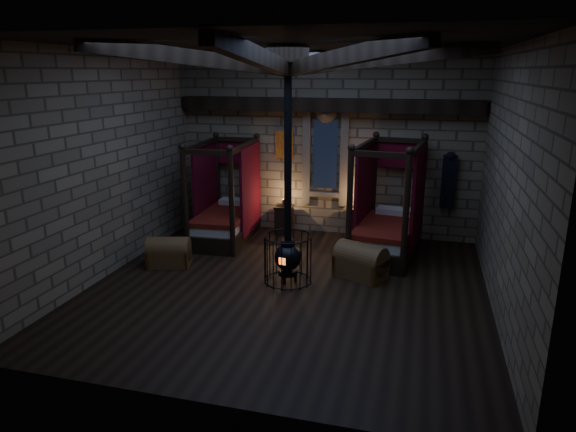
% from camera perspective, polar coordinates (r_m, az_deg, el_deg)
% --- Properties ---
extents(room, '(7.02, 7.02, 4.29)m').
position_cam_1_polar(room, '(8.70, 0.08, 15.50)').
color(room, black).
rests_on(room, ground).
extents(bed_left, '(1.26, 2.22, 2.26)m').
position_cam_1_polar(bed_left, '(11.97, -6.90, 0.03)').
color(bed_left, black).
rests_on(bed_left, ground).
extents(bed_right, '(1.45, 2.39, 2.37)m').
position_cam_1_polar(bed_right, '(11.11, 10.97, -1.25)').
color(bed_right, black).
rests_on(bed_right, ground).
extents(trunk_left, '(0.93, 0.72, 0.61)m').
position_cam_1_polar(trunk_left, '(10.61, -13.10, -4.00)').
color(trunk_left, brown).
rests_on(trunk_left, ground).
extents(trunk_right, '(1.08, 0.91, 0.68)m').
position_cam_1_polar(trunk_right, '(9.86, 8.08, -5.07)').
color(trunk_right, brown).
rests_on(trunk_right, ground).
extents(nightstand_left, '(0.46, 0.44, 0.85)m').
position_cam_1_polar(nightstand_left, '(12.31, -0.44, -0.37)').
color(nightstand_left, black).
rests_on(nightstand_left, ground).
extents(nightstand_right, '(0.56, 0.54, 0.84)m').
position_cam_1_polar(nightstand_right, '(11.99, 7.76, -0.78)').
color(nightstand_right, black).
rests_on(nightstand_right, ground).
extents(stove, '(0.89, 0.89, 4.05)m').
position_cam_1_polar(stove, '(9.43, -0.01, -4.10)').
color(stove, black).
rests_on(stove, ground).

